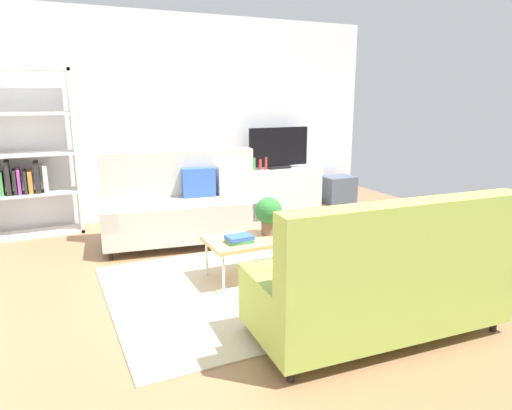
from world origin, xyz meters
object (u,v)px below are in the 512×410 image
at_px(couch_green, 380,281).
at_px(tv, 279,149).
at_px(coffee_table, 262,239).
at_px(bottle_2, 266,163).
at_px(couch_beige, 184,206).
at_px(bookshelf, 27,161).
at_px(storage_trunk, 338,189).
at_px(vase_0, 243,166).
at_px(bottle_1, 260,165).
at_px(tv_console, 278,188).
at_px(bottle_0, 254,164).
at_px(potted_plant, 268,213).
at_px(table_book_0, 239,241).

relative_size(couch_green, tv, 1.95).
xyz_separation_m(coffee_table, bottle_2, (1.25, 2.44, 0.35)).
bearing_deg(tv, coffee_table, -121.04).
height_order(couch_beige, bottle_2, couch_beige).
bearing_deg(bottle_2, bookshelf, 178.96).
xyz_separation_m(storage_trunk, vase_0, (-1.68, 0.15, 0.49)).
bearing_deg(bottle_2, bottle_1, 180.00).
height_order(tv_console, bottle_1, bottle_1).
bearing_deg(bottle_0, potted_plant, -111.58).
xyz_separation_m(tv, bottle_0, (-0.44, -0.02, -0.21)).
xyz_separation_m(table_book_0, bottle_0, (1.31, 2.51, 0.30)).
bearing_deg(storage_trunk, bottle_2, 177.42).
bearing_deg(vase_0, bottle_0, -32.67).
height_order(potted_plant, bottle_0, bottle_0).
relative_size(bottle_0, bottle_2, 1.01).
bearing_deg(tv_console, table_book_0, -124.51).
xyz_separation_m(bookshelf, storage_trunk, (4.64, -0.12, -0.75)).
xyz_separation_m(bookshelf, bottle_1, (3.21, -0.06, -0.25)).
bearing_deg(bottle_2, bottle_0, 180.00).
bearing_deg(bottle_0, bottle_1, 0.00).
distance_m(couch_green, table_book_0, 1.46).
height_order(bookshelf, bottle_0, bookshelf).
xyz_separation_m(couch_beige, coffee_table, (0.37, -1.42, -0.05)).
relative_size(tv_console, vase_0, 10.38).
relative_size(couch_green, bottle_1, 11.54).
xyz_separation_m(couch_beige, bookshelf, (-1.69, 1.08, 0.53)).
bearing_deg(coffee_table, tv, 58.96).
height_order(storage_trunk, potted_plant, potted_plant).
distance_m(couch_beige, tv, 2.18).
height_order(couch_green, bookshelf, bookshelf).
height_order(couch_beige, coffee_table, couch_beige).
bearing_deg(bookshelf, storage_trunk, -1.48).
relative_size(coffee_table, bottle_1, 6.52).
height_order(tv, bottle_2, tv).
bearing_deg(potted_plant, coffee_table, -157.81).
bearing_deg(bottle_0, couch_beige, -144.23).
xyz_separation_m(vase_0, bottle_0, (0.14, -0.09, 0.03)).
relative_size(tv_console, bottle_2, 7.11).
bearing_deg(couch_beige, potted_plant, 116.14).
bearing_deg(vase_0, coffee_table, -109.57).
distance_m(couch_green, potted_plant, 1.48).
xyz_separation_m(couch_beige, table_book_0, (0.10, -1.49, -0.01)).
height_order(tv_console, bottle_2, bottle_2).
bearing_deg(tv, bottle_0, -177.40).
bearing_deg(coffee_table, bookshelf, 129.54).
height_order(tv, bottle_0, tv).
xyz_separation_m(storage_trunk, table_book_0, (-2.85, -2.45, 0.21)).
bearing_deg(table_book_0, couch_beige, 93.83).
height_order(tv, bottle_1, tv).
height_order(bookshelf, potted_plant, bookshelf).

